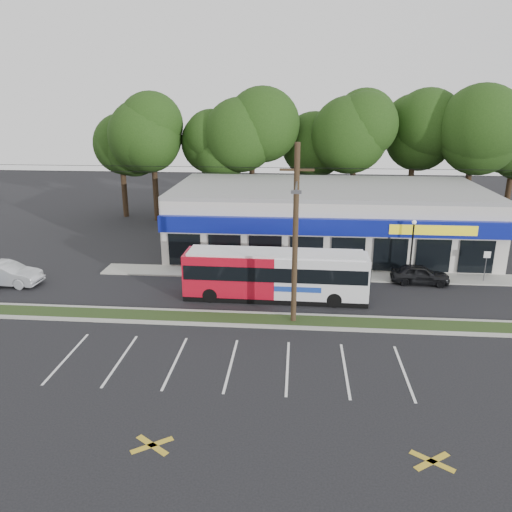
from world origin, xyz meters
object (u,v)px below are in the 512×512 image
Objects in this scene: utility_pole at (292,230)px; sign_post at (486,261)px; pedestrian_a at (323,265)px; pedestrian_b at (329,274)px; lamp_post at (412,242)px; car_dark at (420,274)px; car_silver at (5,274)px; metrobus at (276,274)px.

utility_pole is 22.47× the size of sign_post.
pedestrian_b is (0.33, -1.63, -0.08)m from pedestrian_a.
car_dark is (0.53, -0.83, -2.01)m from lamp_post.
utility_pole reaches higher than lamp_post.
lamp_post is 27.80m from car_silver.
pedestrian_a is (-6.04, -0.30, -1.68)m from lamp_post.
sign_post reaches higher than pedestrian_a.
car_dark is at bearing -81.99° from car_silver.
pedestrian_a reaches higher than car_silver.
sign_post is 14.76m from metrobus.
car_silver is at bearing 178.33° from metrobus.
car_silver reaches higher than car_dark.
metrobus is (-14.19, -4.08, 0.07)m from sign_post.
lamp_post is 6.27m from pedestrian_a.
sign_post reaches higher than pedestrian_b.
metrobus reaches higher than sign_post.
car_dark is at bearing -142.39° from pedestrian_b.
metrobus is 5.79× the size of pedestrian_a.
utility_pole is 11.67m from lamp_post.
pedestrian_b is at bearing 100.88° from pedestrian_a.
pedestrian_a is at bearing -179.61° from sign_post.
utility_pole reaches higher than pedestrian_b.
car_silver is (-32.52, -3.26, -0.76)m from sign_post.
lamp_post is 5.13m from sign_post.
pedestrian_a is at bearing 89.67° from car_dark.
car_silver is (-19.35, 4.39, -4.62)m from utility_pole.
sign_post is at bearing -78.06° from car_dark.
pedestrian_a is (-6.57, 0.53, 0.33)m from car_dark.
lamp_post is at bearing 36.99° from car_dark.
metrobus reaches higher than pedestrian_b.
car_silver is (-18.33, 0.82, -0.84)m from metrobus.
metrobus reaches higher than car_dark.
pedestrian_b is (21.81, 1.56, 0.12)m from car_silver.
pedestrian_b is at bearing 35.17° from metrobus.
utility_pole is 9.03m from pedestrian_a.
utility_pole reaches higher than metrobus.
car_dark is at bearing 20.53° from metrobus.
utility_pole is at bearing 95.15° from pedestrian_b.
pedestrian_b is (-6.24, -1.10, 0.25)m from car_dark.
sign_post is 11.05m from pedestrian_a.
utility_pole reaches higher than pedestrian_a.
pedestrian_a is at bearing -78.97° from car_silver.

